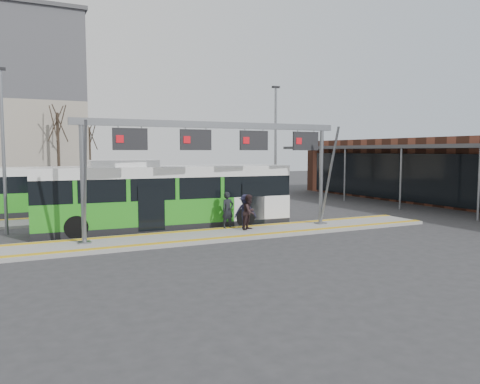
# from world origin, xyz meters

# --- Properties ---
(ground) EXTENTS (120.00, 120.00, 0.00)m
(ground) POSITION_xyz_m (0.00, 0.00, 0.00)
(ground) COLOR #2D2D30
(ground) RESTS_ON ground
(platform_main) EXTENTS (22.00, 3.00, 0.15)m
(platform_main) POSITION_xyz_m (0.00, 0.00, 0.07)
(platform_main) COLOR gray
(platform_main) RESTS_ON ground
(platform_second) EXTENTS (20.00, 3.00, 0.15)m
(platform_second) POSITION_xyz_m (-4.00, 8.00, 0.07)
(platform_second) COLOR gray
(platform_second) RESTS_ON ground
(tactile_main) EXTENTS (22.00, 2.65, 0.02)m
(tactile_main) POSITION_xyz_m (0.00, 0.00, 0.16)
(tactile_main) COLOR gold
(tactile_main) RESTS_ON platform_main
(tactile_second) EXTENTS (20.00, 0.35, 0.02)m
(tactile_second) POSITION_xyz_m (-4.00, 9.15, 0.16)
(tactile_second) COLOR gold
(tactile_second) RESTS_ON platform_second
(gantry) EXTENTS (13.00, 1.68, 5.20)m
(gantry) POSITION_xyz_m (-0.35, 0.25, 4.30)
(gantry) COLOR slate
(gantry) RESTS_ON platform_main
(station_building) EXTENTS (11.50, 32.00, 5.00)m
(station_building) POSITION_xyz_m (21.83, 4.00, 2.53)
(station_building) COLOR brown
(station_building) RESTS_ON ground
(hero_bus) EXTENTS (13.02, 3.42, 3.55)m
(hero_bus) POSITION_xyz_m (-2.06, 3.26, 1.62)
(hero_bus) COLOR black
(hero_bus) RESTS_ON ground
(bg_bus_green) EXTENTS (11.97, 2.71, 2.98)m
(bg_bus_green) POSITION_xyz_m (-7.14, 11.87, 1.47)
(bg_bus_green) COLOR black
(bg_bus_green) RESTS_ON ground
(passenger_a) EXTENTS (0.73, 0.55, 1.82)m
(passenger_a) POSITION_xyz_m (0.46, 1.10, 1.06)
(passenger_a) COLOR black
(passenger_a) RESTS_ON platform_main
(passenger_b) EXTENTS (1.06, 1.02, 1.73)m
(passenger_b) POSITION_xyz_m (1.25, 0.30, 1.01)
(passenger_b) COLOR black
(passenger_b) RESTS_ON platform_main
(passenger_c) EXTENTS (1.22, 0.88, 1.70)m
(passenger_c) POSITION_xyz_m (1.22, 0.66, 1.00)
(passenger_c) COLOR #1E1D34
(passenger_c) RESTS_ON platform_main
(tree_left) EXTENTS (1.40, 1.40, 8.68)m
(tree_left) POSITION_xyz_m (-5.07, 28.36, 6.58)
(tree_left) COLOR #382B21
(tree_left) RESTS_ON ground
(tree_mid) EXTENTS (1.40, 1.40, 7.37)m
(tree_mid) POSITION_xyz_m (-1.71, 31.61, 5.59)
(tree_mid) COLOR #382B21
(tree_mid) RESTS_ON ground
(lamp_west) EXTENTS (0.50, 0.25, 7.87)m
(lamp_west) POSITION_xyz_m (-9.45, 4.89, 4.18)
(lamp_west) COLOR slate
(lamp_west) RESTS_ON ground
(lamp_east) EXTENTS (0.50, 0.25, 8.23)m
(lamp_east) POSITION_xyz_m (6.60, 6.96, 4.36)
(lamp_east) COLOR slate
(lamp_east) RESTS_ON ground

